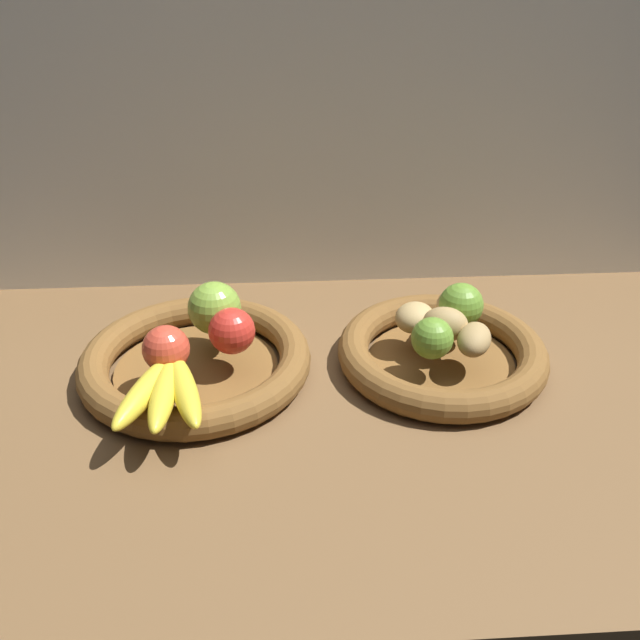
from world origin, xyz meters
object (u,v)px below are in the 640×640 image
(fruit_bowl_right, at_px, (442,353))
(potato_large, at_px, (445,325))
(fruit_bowl_left, at_px, (196,362))
(lime_far, at_px, (461,305))
(lime_near, at_px, (432,338))
(apple_red_front, at_px, (166,349))
(apple_green_back, at_px, (214,308))
(potato_small, at_px, (474,339))
(apple_red_right, at_px, (232,331))
(potato_oblong, at_px, (415,317))
(potato_back, at_px, (452,309))
(banana_bunch_front, at_px, (165,389))

(fruit_bowl_right, bearing_deg, potato_large, -90.00)
(fruit_bowl_right, relative_size, potato_large, 4.64)
(fruit_bowl_left, bearing_deg, lime_far, 6.01)
(lime_near, height_order, lime_far, lime_far)
(fruit_bowl_right, height_order, lime_near, lime_near)
(lime_far, bearing_deg, fruit_bowl_left, -173.99)
(apple_red_front, relative_size, potato_large, 0.97)
(apple_green_back, height_order, potato_large, apple_green_back)
(apple_green_back, xyz_separation_m, potato_small, (0.37, -0.08, -0.02))
(lime_near, bearing_deg, apple_green_back, 164.27)
(lime_far, bearing_deg, potato_small, -88.51)
(apple_green_back, height_order, lime_far, apple_green_back)
(fruit_bowl_right, height_order, apple_red_right, apple_red_right)
(potato_oblong, bearing_deg, lime_far, 9.25)
(fruit_bowl_left, height_order, potato_back, potato_back)
(potato_large, height_order, potato_oblong, potato_large)
(banana_bunch_front, relative_size, potato_oblong, 2.77)
(apple_red_right, xyz_separation_m, potato_large, (0.31, 0.01, -0.01))
(fruit_bowl_right, bearing_deg, potato_oblong, 142.13)
(potato_small, bearing_deg, fruit_bowl_left, 175.06)
(fruit_bowl_left, height_order, apple_green_back, apple_green_back)
(potato_back, distance_m, lime_near, 0.10)
(fruit_bowl_left, relative_size, potato_small, 4.70)
(fruit_bowl_right, bearing_deg, lime_far, 52.13)
(fruit_bowl_right, distance_m, apple_red_right, 0.31)
(apple_green_back, relative_size, apple_red_right, 1.19)
(potato_large, relative_size, potato_small, 0.93)
(banana_bunch_front, height_order, potato_oblong, potato_oblong)
(potato_oblong, bearing_deg, potato_back, 15.95)
(apple_red_right, distance_m, apple_red_front, 0.10)
(apple_green_back, xyz_separation_m, apple_red_right, (0.03, -0.06, -0.01))
(banana_bunch_front, relative_size, potato_large, 2.66)
(lime_near, bearing_deg, potato_back, 61.02)
(potato_back, xyz_separation_m, lime_near, (-0.05, -0.09, 0.00))
(apple_red_right, height_order, lime_near, apple_red_right)
(banana_bunch_front, bearing_deg, fruit_bowl_right, 17.10)
(fruit_bowl_left, xyz_separation_m, banana_bunch_front, (-0.02, -0.12, 0.04))
(apple_red_front, height_order, lime_near, apple_red_front)
(fruit_bowl_right, bearing_deg, apple_red_front, -172.69)
(apple_red_front, bearing_deg, apple_green_back, 58.31)
(fruit_bowl_left, xyz_separation_m, apple_green_back, (0.03, 0.04, 0.06))
(potato_oblong, height_order, lime_near, lime_near)
(fruit_bowl_left, bearing_deg, apple_red_right, -11.22)
(potato_small, relative_size, potato_oblong, 1.12)
(potato_small, bearing_deg, fruit_bowl_right, 135.00)
(apple_red_right, xyz_separation_m, potato_small, (0.34, -0.02, -0.01))
(potato_small, bearing_deg, potato_back, 98.97)
(banana_bunch_front, distance_m, potato_small, 0.43)
(fruit_bowl_left, xyz_separation_m, potato_back, (0.39, 0.05, 0.05))
(potato_oblong, relative_size, lime_far, 0.96)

